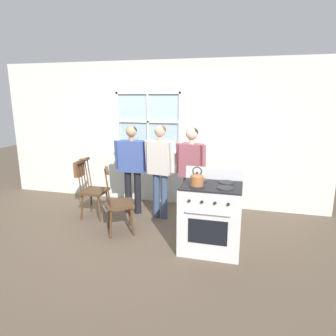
{
  "coord_description": "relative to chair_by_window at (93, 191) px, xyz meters",
  "views": [
    {
      "loc": [
        1.65,
        -4.09,
        2.05
      ],
      "look_at": [
        0.55,
        0.16,
        1.0
      ],
      "focal_mm": 32.0,
      "sensor_mm": 36.0,
      "label": 1
    }
  ],
  "objects": [
    {
      "name": "ground_plane",
      "position": [
        0.84,
        -0.36,
        -0.46
      ],
      "size": [
        16.0,
        16.0,
        0.0
      ],
      "primitive_type": "plane",
      "color": "brown"
    },
    {
      "name": "wall_back",
      "position": [
        0.85,
        1.04,
        0.87
      ],
      "size": [
        6.4,
        0.16,
        2.7
      ],
      "color": "silver",
      "rests_on": "ground_plane"
    },
    {
      "name": "chair_by_window",
      "position": [
        0.0,
        0.0,
        0.0
      ],
      "size": [
        0.42,
        0.43,
        1.02
      ],
      "rotation": [
        0.0,
        0.0,
        1.6
      ],
      "color": "#4C331E",
      "rests_on": "ground_plane"
    },
    {
      "name": "chair_near_wall",
      "position": [
        0.68,
        -0.48,
        0.0
      ],
      "size": [
        0.55,
        0.56,
        1.02
      ],
      "rotation": [
        0.0,
        0.0,
        2.07
      ],
      "color": "#4C331E",
      "rests_on": "ground_plane"
    },
    {
      "name": "person_elderly_left",
      "position": [
        0.61,
        0.32,
        0.48
      ],
      "size": [
        0.61,
        0.24,
        1.56
      ],
      "rotation": [
        0.0,
        0.0,
        0.06
      ],
      "color": "black",
      "rests_on": "ground_plane"
    },
    {
      "name": "person_teen_center",
      "position": [
        1.14,
        0.23,
        0.49
      ],
      "size": [
        0.55,
        0.28,
        1.6
      ],
      "rotation": [
        0.0,
        0.0,
        -0.18
      ],
      "color": "#384766",
      "rests_on": "ground_plane"
    },
    {
      "name": "person_adult_right",
      "position": [
        1.67,
        0.21,
        0.48
      ],
      "size": [
        0.52,
        0.28,
        1.58
      ],
      "rotation": [
        0.0,
        0.0,
        -0.2
      ],
      "color": "#384766",
      "rests_on": "ground_plane"
    },
    {
      "name": "stove",
      "position": [
        2.1,
        -0.65,
        0.01
      ],
      "size": [
        0.8,
        0.68,
        1.08
      ],
      "color": "silver",
      "rests_on": "ground_plane"
    },
    {
      "name": "kettle",
      "position": [
        1.92,
        -0.78,
        0.56
      ],
      "size": [
        0.21,
        0.17,
        0.25
      ],
      "color": "#A86638",
      "rests_on": "stove"
    },
    {
      "name": "potted_plant",
      "position": [
        0.47,
        0.95,
        0.64
      ],
      "size": [
        0.14,
        0.14,
        0.28
      ],
      "color": "#42474C",
      "rests_on": "wall_back"
    },
    {
      "name": "handbag",
      "position": [
        -0.23,
        -0.01,
        0.39
      ],
      "size": [
        0.19,
        0.22,
        0.31
      ],
      "color": "brown",
      "rests_on": "chair_by_window"
    }
  ]
}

